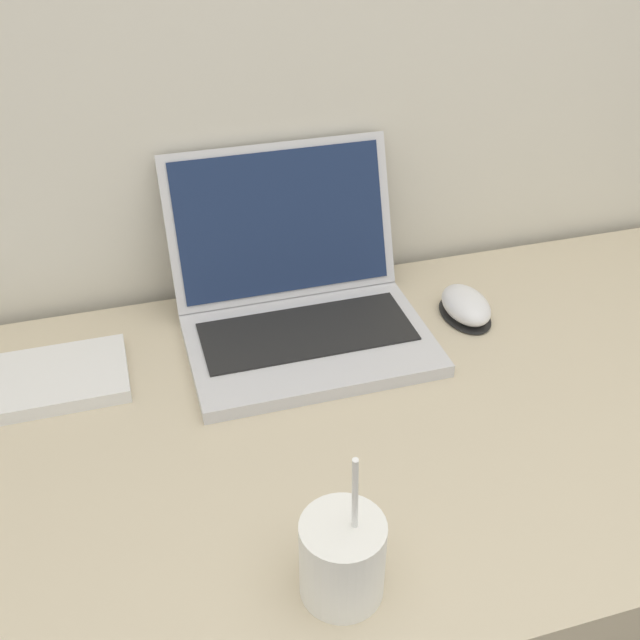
{
  "coord_description": "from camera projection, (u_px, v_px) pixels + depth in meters",
  "views": [
    {
      "loc": [
        -0.33,
        -0.34,
        1.38
      ],
      "look_at": [
        -0.1,
        0.46,
        0.8
      ],
      "focal_mm": 42.0,
      "sensor_mm": 36.0,
      "label": 1
    }
  ],
  "objects": [
    {
      "name": "desk",
      "position": [
        396.0,
        573.0,
        1.2
      ],
      "size": [
        1.43,
        0.7,
        0.72
      ],
      "color": "beige",
      "rests_on": "ground_plane"
    },
    {
      "name": "laptop",
      "position": [
        299.0,
        297.0,
        1.12
      ],
      "size": [
        0.35,
        0.33,
        0.25
      ],
      "color": "silver",
      "rests_on": "desk"
    },
    {
      "name": "drink_cup",
      "position": [
        342.0,
        557.0,
        0.74
      ],
      "size": [
        0.09,
        0.09,
        0.2
      ],
      "color": "white",
      "rests_on": "desk"
    },
    {
      "name": "computer_mouse",
      "position": [
        466.0,
        306.0,
        1.16
      ],
      "size": [
        0.07,
        0.11,
        0.04
      ],
      "color": "black",
      "rests_on": "desk"
    }
  ]
}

